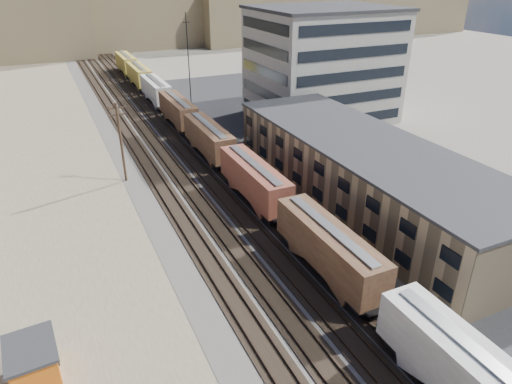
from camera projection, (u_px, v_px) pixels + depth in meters
name	position (u px, v px, depth m)	size (l,w,h in m)	color
ballast_bed	(175.00, 149.00, 67.16)	(18.00, 200.00, 0.06)	#4C4742
dirt_yard	(27.00, 206.00, 51.50)	(24.00, 180.00, 0.03)	#74694F
asphalt_lot	(359.00, 161.00, 63.28)	(26.00, 120.00, 0.04)	#232326
rail_tracks	(171.00, 150.00, 66.91)	(11.40, 200.00, 0.24)	black
freight_train	(192.00, 123.00, 69.74)	(3.00, 119.74, 4.46)	black
warehouse	(364.00, 172.00, 50.90)	(12.40, 40.40, 7.25)	tan
office_tower	(322.00, 64.00, 77.62)	(22.60, 18.60, 18.45)	#9E998E
utility_pole_north	(121.00, 141.00, 55.11)	(2.20, 0.32, 10.00)	#382619
radio_mast	(189.00, 71.00, 73.50)	(1.20, 0.16, 18.00)	black
maintenance_shed	(34.00, 364.00, 29.13)	(3.35, 4.19, 2.92)	#CE5E13
parked_car_blue	(293.00, 123.00, 76.40)	(2.33, 5.06, 1.41)	navy
parked_car_far	(401.00, 135.00, 70.33)	(2.03, 5.06, 1.72)	silver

